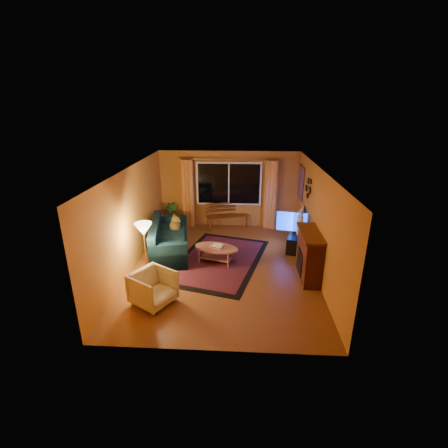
# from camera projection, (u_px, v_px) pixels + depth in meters

# --- Properties ---
(floor) EXTENTS (4.50, 6.00, 0.02)m
(floor) POSITION_uv_depth(u_px,v_px,m) (223.00, 267.00, 8.28)
(floor) COLOR brown
(floor) RESTS_ON ground
(ceiling) EXTENTS (4.50, 6.00, 0.02)m
(ceiling) POSITION_uv_depth(u_px,v_px,m) (223.00, 169.00, 7.40)
(ceiling) COLOR white
(ceiling) RESTS_ON ground
(wall_back) EXTENTS (4.50, 0.02, 2.50)m
(wall_back) POSITION_uv_depth(u_px,v_px,m) (229.00, 189.00, 10.65)
(wall_back) COLOR #C5792B
(wall_back) RESTS_ON ground
(wall_left) EXTENTS (0.02, 6.00, 2.50)m
(wall_left) POSITION_uv_depth(u_px,v_px,m) (132.00, 219.00, 7.96)
(wall_left) COLOR #C5792B
(wall_left) RESTS_ON ground
(wall_right) EXTENTS (0.02, 6.00, 2.50)m
(wall_right) POSITION_uv_depth(u_px,v_px,m) (318.00, 223.00, 7.72)
(wall_right) COLOR #C5792B
(wall_right) RESTS_ON ground
(window) EXTENTS (2.00, 0.02, 1.30)m
(window) POSITION_uv_depth(u_px,v_px,m) (229.00, 184.00, 10.52)
(window) COLOR black
(window) RESTS_ON wall_back
(curtain_rod) EXTENTS (3.20, 0.03, 0.03)m
(curtain_rod) POSITION_uv_depth(u_px,v_px,m) (229.00, 159.00, 10.20)
(curtain_rod) COLOR #BF8C3F
(curtain_rod) RESTS_ON wall_back
(curtain_left) EXTENTS (0.36, 0.36, 2.24)m
(curtain_left) POSITION_uv_depth(u_px,v_px,m) (188.00, 194.00, 10.65)
(curtain_left) COLOR orange
(curtain_left) RESTS_ON ground
(curtain_right) EXTENTS (0.36, 0.36, 2.24)m
(curtain_right) POSITION_uv_depth(u_px,v_px,m) (270.00, 195.00, 10.50)
(curtain_right) COLOR orange
(curtain_right) RESTS_ON ground
(bench) EXTENTS (1.44, 0.85, 0.42)m
(bench) POSITION_uv_depth(u_px,v_px,m) (227.00, 222.00, 10.78)
(bench) COLOR #52290B
(bench) RESTS_ON ground
(potted_plant) EXTENTS (0.51, 0.51, 0.80)m
(potted_plant) POSITION_uv_depth(u_px,v_px,m) (171.00, 215.00, 10.81)
(potted_plant) COLOR #235B1E
(potted_plant) RESTS_ON ground
(sofa) EXTENTS (1.33, 2.35, 0.90)m
(sofa) POSITION_uv_depth(u_px,v_px,m) (170.00, 238.00, 8.89)
(sofa) COLOR black
(sofa) RESTS_ON ground
(dog) EXTENTS (0.48, 0.55, 0.50)m
(dog) POSITION_uv_depth(u_px,v_px,m) (175.00, 223.00, 9.27)
(dog) COLOR olive
(dog) RESTS_ON sofa
(armchair) EXTENTS (1.01, 1.03, 0.79)m
(armchair) POSITION_uv_depth(u_px,v_px,m) (153.00, 287.00, 6.64)
(armchair) COLOR beige
(armchair) RESTS_ON ground
(floor_lamp) EXTENTS (0.27, 0.27, 1.37)m
(floor_lamp) POSITION_uv_depth(u_px,v_px,m) (145.00, 251.00, 7.55)
(floor_lamp) COLOR #BF8C3F
(floor_lamp) RESTS_ON ground
(rug) EXTENTS (2.84, 3.68, 0.02)m
(rug) POSITION_uv_depth(u_px,v_px,m) (219.00, 260.00, 8.60)
(rug) COLOR maroon
(rug) RESTS_ON ground
(coffee_table) EXTENTS (1.46, 1.46, 0.42)m
(coffee_table) POSITION_uv_depth(u_px,v_px,m) (216.00, 254.00, 8.46)
(coffee_table) COLOR #B56A55
(coffee_table) RESTS_ON ground
(tv_console) EXTENTS (0.67, 1.16, 0.46)m
(tv_console) POSITION_uv_depth(u_px,v_px,m) (296.00, 241.00, 9.24)
(tv_console) COLOR black
(tv_console) RESTS_ON ground
(television) EXTENTS (0.39, 1.20, 0.69)m
(television) POSITION_uv_depth(u_px,v_px,m) (297.00, 222.00, 9.04)
(television) COLOR black
(television) RESTS_ON tv_console
(fireplace) EXTENTS (0.40, 1.20, 1.10)m
(fireplace) POSITION_uv_depth(u_px,v_px,m) (309.00, 256.00, 7.60)
(fireplace) COLOR maroon
(fireplace) RESTS_ON ground
(mirror_cluster) EXTENTS (0.06, 0.60, 0.56)m
(mirror_cluster) POSITION_uv_depth(u_px,v_px,m) (308.00, 187.00, 8.74)
(mirror_cluster) COLOR black
(mirror_cluster) RESTS_ON wall_right
(painting) EXTENTS (0.04, 0.76, 0.96)m
(painting) POSITION_uv_depth(u_px,v_px,m) (301.00, 182.00, 9.87)
(painting) COLOR #D1592D
(painting) RESTS_ON wall_right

